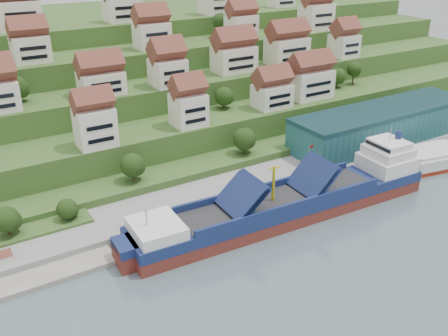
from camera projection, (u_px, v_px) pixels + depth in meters
ground at (274, 219)px, 110.94m from camera, size 300.00×300.00×0.00m
quay at (301, 170)px, 131.57m from camera, size 180.00×14.00×2.20m
hillside at (108, 73)px, 186.29m from camera, size 260.00×128.00×31.00m
hillside_village at (152, 53)px, 148.90m from camera, size 155.18×63.19×29.29m
hillside_trees at (154, 100)px, 134.93m from camera, size 141.31×62.75×31.08m
warehouse at (383, 124)px, 145.78m from camera, size 60.00×15.00×10.00m
flagpole at (309, 158)px, 124.37m from camera, size 1.28×0.16×8.00m
cargo_ship at (294, 203)px, 111.19m from camera, size 72.70×14.60×15.95m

